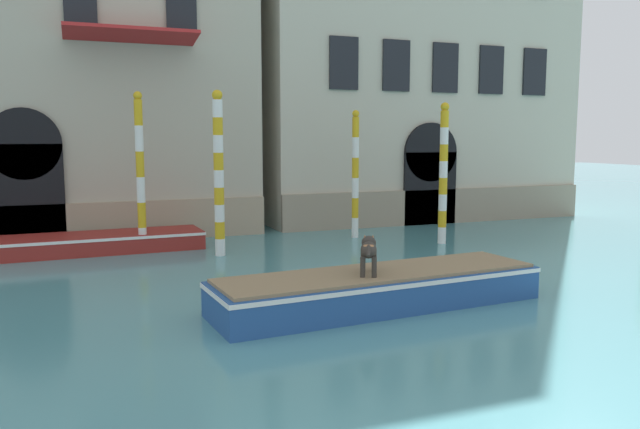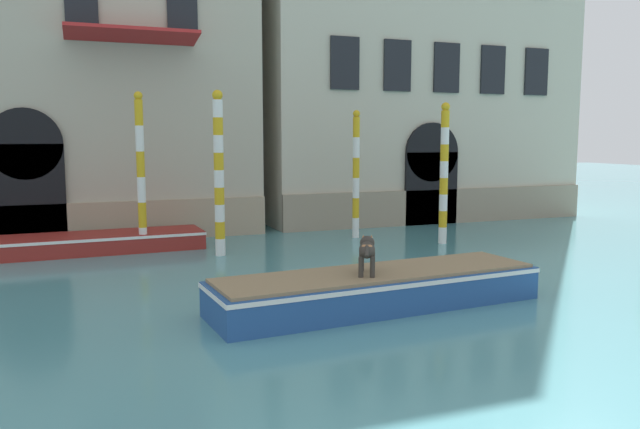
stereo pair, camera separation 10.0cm
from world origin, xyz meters
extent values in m
cube|color=tan|center=(-1.04, 16.85, 0.63)|extent=(10.99, 0.16, 1.27)
cube|color=black|center=(-2.76, 16.84, 1.52)|extent=(2.10, 0.14, 3.05)
cylinder|color=black|center=(-2.76, 16.84, 3.05)|extent=(2.10, 0.14, 2.10)
cube|color=black|center=(-1.04, 16.86, 7.19)|extent=(0.93, 0.10, 1.57)
cube|color=black|center=(1.88, 16.86, 7.19)|extent=(0.93, 0.10, 1.57)
cube|color=#B22323|center=(0.32, 16.20, 6.22)|extent=(3.79, 1.40, 0.29)
cube|color=#BCB29E|center=(11.44, 19.90, 8.63)|extent=(12.70, 6.00, 17.25)
cube|color=gray|center=(11.44, 16.85, 0.65)|extent=(12.70, 0.16, 1.30)
cube|color=black|center=(10.89, 16.84, 1.35)|extent=(2.18, 0.14, 2.69)
cylinder|color=black|center=(10.89, 16.84, 2.69)|extent=(2.18, 0.14, 2.18)
cube|color=black|center=(7.38, 16.86, 5.77)|extent=(1.06, 0.10, 1.80)
cube|color=black|center=(9.41, 16.86, 5.77)|extent=(1.06, 0.10, 1.80)
cube|color=black|center=(11.44, 16.86, 5.77)|extent=(1.06, 0.10, 1.80)
cube|color=black|center=(13.47, 16.86, 5.77)|extent=(1.06, 0.10, 1.80)
cube|color=black|center=(15.51, 16.86, 5.77)|extent=(1.06, 0.10, 1.80)
cube|color=#234C8C|center=(3.96, 7.22, 0.32)|extent=(6.61, 2.19, 0.64)
cube|color=white|center=(3.96, 7.22, 0.58)|extent=(6.64, 2.22, 0.08)
cube|color=#8C7251|center=(3.96, 7.22, 0.67)|extent=(6.40, 2.04, 0.06)
cylinder|color=#332D28|center=(3.66, 7.33, 0.89)|extent=(0.09, 0.09, 0.38)
cylinder|color=#332D28|center=(3.85, 7.24, 0.89)|extent=(0.09, 0.09, 0.38)
cylinder|color=#332D28|center=(3.43, 6.85, 0.89)|extent=(0.09, 0.09, 0.38)
cylinder|color=#332D28|center=(3.62, 6.76, 0.89)|extent=(0.09, 0.09, 0.38)
ellipsoid|color=#332D28|center=(3.64, 7.04, 1.16)|extent=(0.58, 0.76, 0.30)
ellipsoid|color=#AD7042|center=(3.60, 6.95, 1.24)|extent=(0.32, 0.37, 0.10)
sphere|color=#332D28|center=(3.81, 7.39, 1.23)|extent=(0.28, 0.28, 0.28)
cone|color=#AD7042|center=(3.74, 7.42, 1.33)|extent=(0.08, 0.08, 0.11)
cone|color=#AD7042|center=(3.88, 7.35, 1.33)|extent=(0.08, 0.08, 0.11)
cylinder|color=#332D28|center=(3.47, 6.69, 1.21)|extent=(0.17, 0.25, 0.20)
cube|color=maroon|center=(-1.16, 15.31, 0.26)|extent=(6.42, 1.91, 0.52)
cube|color=white|center=(-1.16, 15.31, 0.46)|extent=(6.45, 1.94, 0.08)
cube|color=#8C7251|center=(-1.16, 15.31, 0.23)|extent=(3.55, 1.38, 0.46)
cylinder|color=white|center=(2.24, 13.51, 0.24)|extent=(0.27, 0.27, 0.47)
cylinder|color=gold|center=(2.24, 13.51, 0.71)|extent=(0.27, 0.27, 0.47)
cylinder|color=white|center=(2.24, 13.51, 1.18)|extent=(0.27, 0.27, 0.47)
cylinder|color=gold|center=(2.24, 13.51, 1.65)|extent=(0.27, 0.27, 0.47)
cylinder|color=white|center=(2.24, 13.51, 2.12)|extent=(0.27, 0.27, 0.47)
cylinder|color=gold|center=(2.24, 13.51, 2.59)|extent=(0.27, 0.27, 0.47)
cylinder|color=white|center=(2.24, 13.51, 3.06)|extent=(0.27, 0.27, 0.47)
cylinder|color=gold|center=(2.24, 13.51, 3.53)|extent=(0.27, 0.27, 0.47)
cylinder|color=white|center=(2.24, 13.51, 4.00)|extent=(0.27, 0.27, 0.47)
sphere|color=gold|center=(2.24, 13.51, 4.36)|extent=(0.28, 0.28, 0.28)
cylinder|color=white|center=(6.99, 15.00, 0.32)|extent=(0.22, 0.22, 0.65)
cylinder|color=gold|center=(6.99, 15.00, 0.97)|extent=(0.22, 0.22, 0.65)
cylinder|color=white|center=(6.99, 15.00, 1.62)|extent=(0.22, 0.22, 0.65)
cylinder|color=gold|center=(6.99, 15.00, 2.27)|extent=(0.22, 0.22, 0.65)
cylinder|color=white|center=(6.99, 15.00, 2.92)|extent=(0.22, 0.22, 0.65)
cylinder|color=gold|center=(6.99, 15.00, 3.56)|extent=(0.22, 0.22, 0.65)
sphere|color=gold|center=(6.99, 15.00, 3.98)|extent=(0.23, 0.23, 0.23)
cylinder|color=white|center=(0.30, 14.76, 0.36)|extent=(0.23, 0.23, 0.71)
cylinder|color=gold|center=(0.30, 14.76, 1.07)|extent=(0.23, 0.23, 0.71)
cylinder|color=white|center=(0.30, 14.76, 1.78)|extent=(0.23, 0.23, 0.71)
cylinder|color=gold|center=(0.30, 14.76, 2.49)|extent=(0.23, 0.23, 0.71)
cylinder|color=white|center=(0.30, 14.76, 3.20)|extent=(0.23, 0.23, 0.71)
cylinder|color=gold|center=(0.30, 14.76, 3.92)|extent=(0.23, 0.23, 0.71)
sphere|color=gold|center=(0.30, 14.76, 4.38)|extent=(0.24, 0.24, 0.24)
cylinder|color=white|center=(9.02, 13.02, 0.25)|extent=(0.25, 0.25, 0.50)
cylinder|color=gold|center=(9.02, 13.02, 0.76)|extent=(0.25, 0.25, 0.50)
cylinder|color=white|center=(9.02, 13.02, 1.26)|extent=(0.25, 0.25, 0.50)
cylinder|color=gold|center=(9.02, 13.02, 1.77)|extent=(0.25, 0.25, 0.50)
cylinder|color=white|center=(9.02, 13.02, 2.27)|extent=(0.25, 0.25, 0.50)
cylinder|color=gold|center=(9.02, 13.02, 2.78)|extent=(0.25, 0.25, 0.50)
cylinder|color=white|center=(9.02, 13.02, 3.28)|extent=(0.25, 0.25, 0.50)
cylinder|color=gold|center=(9.02, 13.02, 3.78)|extent=(0.25, 0.25, 0.50)
sphere|color=gold|center=(9.02, 13.02, 4.15)|extent=(0.26, 0.26, 0.26)
camera|label=1|loc=(-1.34, -3.25, 3.24)|focal=35.00mm
camera|label=2|loc=(-1.25, -3.29, 3.24)|focal=35.00mm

